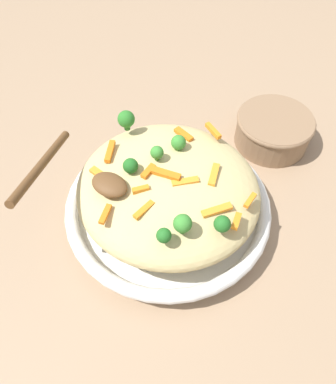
# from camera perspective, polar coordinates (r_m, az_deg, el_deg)

# --- Properties ---
(ground_plane) EXTENTS (2.40, 2.40, 0.00)m
(ground_plane) POSITION_cam_1_polar(r_m,az_deg,el_deg) (0.64, 0.00, -3.76)
(ground_plane) COLOR #9E7F60
(serving_bowl) EXTENTS (0.33, 0.33, 0.05)m
(serving_bowl) POSITION_cam_1_polar(r_m,az_deg,el_deg) (0.62, 0.00, -2.46)
(serving_bowl) COLOR white
(serving_bowl) RESTS_ON ground_plane
(pasta_mound) EXTENTS (0.29, 0.28, 0.08)m
(pasta_mound) POSITION_cam_1_polar(r_m,az_deg,el_deg) (0.58, 0.00, 0.48)
(pasta_mound) COLOR #D1BA7A
(pasta_mound) RESTS_ON serving_bowl
(carrot_piece_0) EXTENTS (0.01, 0.03, 0.01)m
(carrot_piece_0) POSITION_cam_1_polar(r_m,az_deg,el_deg) (0.55, -3.02, 3.19)
(carrot_piece_0) COLOR orange
(carrot_piece_0) RESTS_ON pasta_mound
(carrot_piece_1) EXTENTS (0.03, 0.04, 0.01)m
(carrot_piece_1) POSITION_cam_1_polar(r_m,az_deg,el_deg) (0.59, -8.83, 6.14)
(carrot_piece_1) COLOR orange
(carrot_piece_1) RESTS_ON pasta_mound
(carrot_piece_2) EXTENTS (0.01, 0.03, 0.01)m
(carrot_piece_2) POSITION_cam_1_polar(r_m,az_deg,el_deg) (0.51, 10.39, -4.38)
(carrot_piece_2) COLOR orange
(carrot_piece_2) RESTS_ON pasta_mound
(carrot_piece_3) EXTENTS (0.04, 0.02, 0.01)m
(carrot_piece_3) POSITION_cam_1_polar(r_m,az_deg,el_deg) (0.56, -9.98, 2.42)
(carrot_piece_3) COLOR orange
(carrot_piece_3) RESTS_ON pasta_mound
(carrot_piece_4) EXTENTS (0.03, 0.04, 0.01)m
(carrot_piece_4) POSITION_cam_1_polar(r_m,az_deg,el_deg) (0.52, 7.46, -2.72)
(carrot_piece_4) COLOR orange
(carrot_piece_4) RESTS_ON pasta_mound
(carrot_piece_5) EXTENTS (0.04, 0.02, 0.01)m
(carrot_piece_5) POSITION_cam_1_polar(r_m,az_deg,el_deg) (0.62, 6.89, 9.26)
(carrot_piece_5) COLOR orange
(carrot_piece_5) RESTS_ON pasta_mound
(carrot_piece_6) EXTENTS (0.02, 0.04, 0.01)m
(carrot_piece_6) POSITION_cam_1_polar(r_m,az_deg,el_deg) (0.55, 7.01, 2.66)
(carrot_piece_6) COLOR orange
(carrot_piece_6) RESTS_ON pasta_mound
(carrot_piece_7) EXTENTS (0.01, 0.03, 0.01)m
(carrot_piece_7) POSITION_cam_1_polar(r_m,az_deg,el_deg) (0.54, 12.40, -1.23)
(carrot_piece_7) COLOR orange
(carrot_piece_7) RESTS_ON pasta_mound
(carrot_piece_8) EXTENTS (0.02, 0.03, 0.01)m
(carrot_piece_8) POSITION_cam_1_polar(r_m,az_deg,el_deg) (0.52, -9.53, -3.33)
(carrot_piece_8) COLOR orange
(carrot_piece_8) RESTS_ON pasta_mound
(carrot_piece_9) EXTENTS (0.02, 0.02, 0.01)m
(carrot_piece_9) POSITION_cam_1_polar(r_m,az_deg,el_deg) (0.53, -4.18, 0.38)
(carrot_piece_9) COLOR orange
(carrot_piece_9) RESTS_ON pasta_mound
(carrot_piece_10) EXTENTS (0.01, 0.04, 0.01)m
(carrot_piece_10) POSITION_cam_1_polar(r_m,az_deg,el_deg) (0.51, -3.69, -2.73)
(carrot_piece_10) COLOR orange
(carrot_piece_10) RESTS_ON pasta_mound
(carrot_piece_11) EXTENTS (0.04, 0.02, 0.01)m
(carrot_piece_11) POSITION_cam_1_polar(r_m,az_deg,el_deg) (0.54, -0.17, 2.70)
(carrot_piece_11) COLOR orange
(carrot_piece_11) RESTS_ON pasta_mound
(carrot_piece_12) EXTENTS (0.04, 0.04, 0.01)m
(carrot_piece_12) POSITION_cam_1_polar(r_m,az_deg,el_deg) (0.54, 2.84, 1.83)
(carrot_piece_12) COLOR orange
(carrot_piece_12) RESTS_ON pasta_mound
(carrot_piece_13) EXTENTS (0.04, 0.02, 0.01)m
(carrot_piece_13) POSITION_cam_1_polar(r_m,az_deg,el_deg) (0.61, 2.40, 8.77)
(carrot_piece_13) COLOR orange
(carrot_piece_13) RESTS_ON pasta_mound
(broccoli_floret_0) EXTENTS (0.02, 0.02, 0.03)m
(broccoli_floret_0) POSITION_cam_1_polar(r_m,az_deg,el_deg) (0.55, -5.73, 3.97)
(broccoli_floret_0) COLOR #205B1C
(broccoli_floret_0) RESTS_ON pasta_mound
(broccoli_floret_1) EXTENTS (0.02, 0.02, 0.03)m
(broccoli_floret_1) POSITION_cam_1_polar(r_m,az_deg,el_deg) (0.56, -1.69, 6.00)
(broccoli_floret_1) COLOR #377928
(broccoli_floret_1) RESTS_ON pasta_mound
(broccoli_floret_2) EXTENTS (0.03, 0.03, 0.03)m
(broccoli_floret_2) POSITION_cam_1_polar(r_m,az_deg,el_deg) (0.48, 2.24, -4.85)
(broccoli_floret_2) COLOR #377928
(broccoli_floret_2) RESTS_ON pasta_mound
(broccoli_floret_3) EXTENTS (0.03, 0.03, 0.04)m
(broccoli_floret_3) POSITION_cam_1_polar(r_m,az_deg,el_deg) (0.61, -6.38, 10.93)
(broccoli_floret_3) COLOR #296820
(broccoli_floret_3) RESTS_ON pasta_mound
(broccoli_floret_4) EXTENTS (0.02, 0.02, 0.03)m
(broccoli_floret_4) POSITION_cam_1_polar(r_m,az_deg,el_deg) (0.58, 1.61, 7.54)
(broccoli_floret_4) COLOR #377928
(broccoli_floret_4) RESTS_ON pasta_mound
(broccoli_floret_5) EXTENTS (0.02, 0.02, 0.03)m
(broccoli_floret_5) POSITION_cam_1_polar(r_m,az_deg,el_deg) (0.49, 8.26, -4.86)
(broccoli_floret_5) COLOR #205B1C
(broccoli_floret_5) RESTS_ON pasta_mound
(broccoli_floret_6) EXTENTS (0.02, 0.02, 0.02)m
(broccoli_floret_6) POSITION_cam_1_polar(r_m,az_deg,el_deg) (0.48, -0.64, -6.67)
(broccoli_floret_6) COLOR #205B1C
(broccoli_floret_6) RESTS_ON pasta_mound
(serving_spoon) EXTENTS (0.16, 0.17, 0.08)m
(serving_spoon) POSITION_cam_1_polar(r_m,az_deg,el_deg) (0.54, -12.88, 2.32)
(serving_spoon) COLOR brown
(serving_spoon) RESTS_ON pasta_mound
(companion_bowl) EXTENTS (0.15, 0.15, 0.06)m
(companion_bowl) POSITION_cam_1_polar(r_m,az_deg,el_deg) (0.76, 15.80, 9.26)
(companion_bowl) COLOR #8C6B4C
(companion_bowl) RESTS_ON ground_plane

